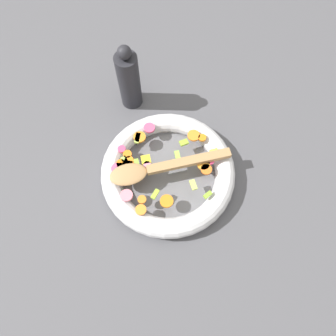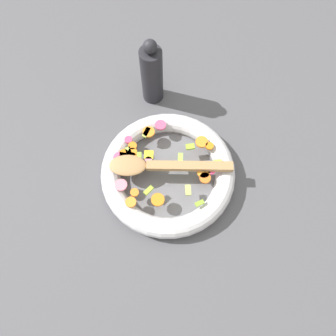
% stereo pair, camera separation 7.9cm
% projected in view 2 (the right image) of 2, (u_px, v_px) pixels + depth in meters
% --- Properties ---
extents(ground_plane, '(4.00, 4.00, 0.00)m').
position_uv_depth(ground_plane, '(168.00, 176.00, 0.84)').
color(ground_plane, '#4C4C51').
extents(skillet, '(0.34, 0.34, 0.05)m').
position_uv_depth(skillet, '(168.00, 172.00, 0.82)').
color(skillet, slate).
rests_on(skillet, ground_plane).
extents(chopped_vegetables, '(0.25, 0.27, 0.01)m').
position_uv_depth(chopped_vegetables, '(159.00, 162.00, 0.80)').
color(chopped_vegetables, orange).
rests_on(chopped_vegetables, skillet).
extents(wooden_spoon, '(0.13, 0.30, 0.01)m').
position_uv_depth(wooden_spoon, '(157.00, 166.00, 0.79)').
color(wooden_spoon, '#A87F51').
rests_on(wooden_spoon, chopped_vegetables).
extents(pepper_mill, '(0.06, 0.06, 0.21)m').
position_uv_depth(pepper_mill, '(152.00, 74.00, 0.86)').
color(pepper_mill, '#232328').
rests_on(pepper_mill, ground_plane).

